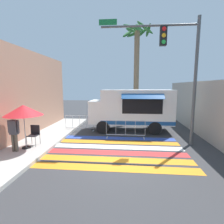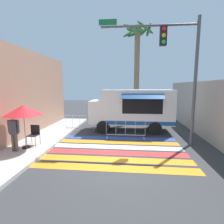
{
  "view_description": "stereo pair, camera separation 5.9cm",
  "coord_description": "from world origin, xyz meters",
  "px_view_note": "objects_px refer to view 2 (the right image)",
  "views": [
    {
      "loc": [
        0.49,
        -6.99,
        3.02
      ],
      "look_at": [
        -0.43,
        3.02,
        1.53
      ],
      "focal_mm": 28.0,
      "sensor_mm": 36.0,
      "label": 1
    },
    {
      "loc": [
        0.55,
        -6.98,
        3.02
      ],
      "look_at": [
        -0.43,
        3.02,
        1.53
      ],
      "focal_mm": 28.0,
      "sensor_mm": 36.0,
      "label": 2
    }
  ],
  "objects_px": {
    "barricade_front": "(125,129)",
    "barricade_side": "(80,123)",
    "folding_chair": "(34,133)",
    "palm_tree": "(137,60)",
    "patio_umbrella": "(23,110)",
    "traffic_signal_pole": "(176,59)",
    "food_truck": "(131,108)",
    "vendor_person": "(14,131)"
  },
  "relations": [
    {
      "from": "folding_chair",
      "to": "vendor_person",
      "type": "xyz_separation_m",
      "value": [
        -0.38,
        -0.95,
        0.36
      ]
    },
    {
      "from": "patio_umbrella",
      "to": "traffic_signal_pole",
      "type": "bearing_deg",
      "value": 13.7
    },
    {
      "from": "patio_umbrella",
      "to": "folding_chair",
      "type": "bearing_deg",
      "value": 74.25
    },
    {
      "from": "folding_chair",
      "to": "barricade_front",
      "type": "height_order",
      "value": "folding_chair"
    },
    {
      "from": "patio_umbrella",
      "to": "palm_tree",
      "type": "xyz_separation_m",
      "value": [
        5.38,
        7.15,
        3.19
      ]
    },
    {
      "from": "food_truck",
      "to": "vendor_person",
      "type": "relative_size",
      "value": 3.27
    },
    {
      "from": "barricade_side",
      "to": "folding_chair",
      "type": "bearing_deg",
      "value": -111.04
    },
    {
      "from": "traffic_signal_pole",
      "to": "barricade_side",
      "type": "xyz_separation_m",
      "value": [
        -5.62,
        2.22,
        -3.83
      ]
    },
    {
      "from": "patio_umbrella",
      "to": "palm_tree",
      "type": "bearing_deg",
      "value": 53.04
    },
    {
      "from": "palm_tree",
      "to": "vendor_person",
      "type": "bearing_deg",
      "value": -126.52
    },
    {
      "from": "barricade_front",
      "to": "palm_tree",
      "type": "height_order",
      "value": "palm_tree"
    },
    {
      "from": "barricade_front",
      "to": "barricade_side",
      "type": "bearing_deg",
      "value": 155.47
    },
    {
      "from": "patio_umbrella",
      "to": "vendor_person",
      "type": "distance_m",
      "value": 0.97
    },
    {
      "from": "folding_chair",
      "to": "barricade_front",
      "type": "distance_m",
      "value": 4.89
    },
    {
      "from": "folding_chair",
      "to": "food_truck",
      "type": "bearing_deg",
      "value": 25.22
    },
    {
      "from": "food_truck",
      "to": "palm_tree",
      "type": "distance_m",
      "value": 4.57
    },
    {
      "from": "food_truck",
      "to": "folding_chair",
      "type": "relative_size",
      "value": 5.61
    },
    {
      "from": "vendor_person",
      "to": "barricade_front",
      "type": "height_order",
      "value": "vendor_person"
    },
    {
      "from": "food_truck",
      "to": "palm_tree",
      "type": "xyz_separation_m",
      "value": [
        0.47,
        2.85,
        3.54
      ]
    },
    {
      "from": "barricade_front",
      "to": "vendor_person",
      "type": "bearing_deg",
      "value": -148.67
    },
    {
      "from": "patio_umbrella",
      "to": "folding_chair",
      "type": "height_order",
      "value": "patio_umbrella"
    },
    {
      "from": "traffic_signal_pole",
      "to": "folding_chair",
      "type": "bearing_deg",
      "value": -170.07
    },
    {
      "from": "food_truck",
      "to": "traffic_signal_pole",
      "type": "relative_size",
      "value": 0.86
    },
    {
      "from": "food_truck",
      "to": "barricade_front",
      "type": "bearing_deg",
      "value": -99.61
    },
    {
      "from": "vendor_person",
      "to": "barricade_side",
      "type": "relative_size",
      "value": 0.84
    },
    {
      "from": "barricade_front",
      "to": "palm_tree",
      "type": "distance_m",
      "value": 6.57
    },
    {
      "from": "vendor_person",
      "to": "barricade_side",
      "type": "bearing_deg",
      "value": 65.91
    },
    {
      "from": "folding_chair",
      "to": "barricade_front",
      "type": "bearing_deg",
      "value": 10.88
    },
    {
      "from": "barricade_front",
      "to": "barricade_side",
      "type": "distance_m",
      "value": 3.45
    },
    {
      "from": "traffic_signal_pole",
      "to": "palm_tree",
      "type": "distance_m",
      "value": 5.74
    },
    {
      "from": "food_truck",
      "to": "traffic_signal_pole",
      "type": "distance_m",
      "value": 4.37
    },
    {
      "from": "vendor_person",
      "to": "barricade_side",
      "type": "xyz_separation_m",
      "value": [
        1.7,
        4.38,
        -0.57
      ]
    },
    {
      "from": "barricade_side",
      "to": "patio_umbrella",
      "type": "bearing_deg",
      "value": -110.37
    },
    {
      "from": "folding_chair",
      "to": "palm_tree",
      "type": "xyz_separation_m",
      "value": [
        5.24,
        6.64,
        4.39
      ]
    },
    {
      "from": "food_truck",
      "to": "traffic_signal_pole",
      "type": "height_order",
      "value": "traffic_signal_pole"
    },
    {
      "from": "patio_umbrella",
      "to": "vendor_person",
      "type": "xyz_separation_m",
      "value": [
        -0.24,
        -0.44,
        -0.84
      ]
    },
    {
      "from": "traffic_signal_pole",
      "to": "patio_umbrella",
      "type": "bearing_deg",
      "value": -166.3
    },
    {
      "from": "barricade_front",
      "to": "folding_chair",
      "type": "bearing_deg",
      "value": -155.85
    },
    {
      "from": "food_truck",
      "to": "vendor_person",
      "type": "bearing_deg",
      "value": -137.38
    },
    {
      "from": "palm_tree",
      "to": "food_truck",
      "type": "bearing_deg",
      "value": -99.41
    },
    {
      "from": "folding_chair",
      "to": "palm_tree",
      "type": "relative_size",
      "value": 0.12
    },
    {
      "from": "vendor_person",
      "to": "food_truck",
      "type": "bearing_deg",
      "value": 39.77
    }
  ]
}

